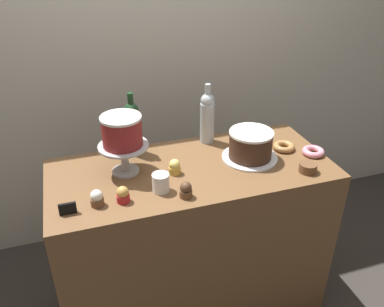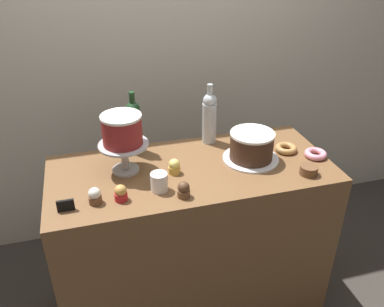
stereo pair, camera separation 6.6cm
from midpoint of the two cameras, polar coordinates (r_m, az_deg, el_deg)
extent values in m
plane|color=#38332D|center=(2.57, -0.79, -20.59)|extent=(12.00, 12.00, 0.00)
cube|color=beige|center=(2.59, -6.93, 14.27)|extent=(6.00, 0.05, 2.60)
cube|color=brown|center=(2.23, -0.87, -12.65)|extent=(1.37, 0.61, 0.96)
cylinder|color=#B2B2B7|center=(1.93, -10.40, -2.47)|extent=(0.13, 0.13, 0.01)
cylinder|color=#B2B2B7|center=(1.90, -10.59, -0.72)|extent=(0.04, 0.04, 0.12)
cylinder|color=#B2B2B7|center=(1.87, -10.77, 1.07)|extent=(0.23, 0.23, 0.01)
cylinder|color=maroon|center=(1.83, -10.98, 3.00)|extent=(0.18, 0.18, 0.13)
cylinder|color=white|center=(1.80, -11.19, 5.03)|extent=(0.19, 0.19, 0.01)
cylinder|color=white|center=(2.03, 7.28, -0.55)|extent=(0.28, 0.28, 0.01)
cylinder|color=#3D2619|center=(2.00, 7.40, 1.15)|extent=(0.21, 0.21, 0.13)
cylinder|color=white|center=(1.97, 7.53, 2.93)|extent=(0.22, 0.22, 0.01)
cylinder|color=#193D1E|center=(2.04, -9.32, 2.86)|extent=(0.08, 0.08, 0.22)
sphere|color=#193D1E|center=(1.99, -9.62, 6.13)|extent=(0.07, 0.07, 0.07)
cylinder|color=#193D1E|center=(1.97, -9.74, 7.48)|extent=(0.03, 0.03, 0.08)
cylinder|color=#B2BCC1|center=(2.13, 1.28, 4.39)|extent=(0.08, 0.08, 0.22)
sphere|color=#B2BCC1|center=(2.08, 1.32, 7.57)|extent=(0.07, 0.07, 0.07)
cylinder|color=#B2BCC1|center=(2.06, 1.33, 8.88)|extent=(0.03, 0.03, 0.08)
cylinder|color=red|center=(1.73, -10.87, -6.30)|extent=(0.06, 0.06, 0.03)
sphere|color=#CC9347|center=(1.71, -10.96, -5.45)|extent=(0.05, 0.05, 0.05)
cylinder|color=brown|center=(1.73, -1.98, -5.72)|extent=(0.06, 0.06, 0.03)
sphere|color=brown|center=(1.71, -2.00, -4.86)|extent=(0.05, 0.05, 0.05)
cylinder|color=brown|center=(1.73, -14.42, -6.70)|extent=(0.06, 0.06, 0.03)
sphere|color=white|center=(1.71, -14.54, -5.86)|extent=(0.05, 0.05, 0.05)
cylinder|color=gold|center=(1.89, -3.48, -2.40)|extent=(0.06, 0.06, 0.03)
sphere|color=#EFDB6B|center=(1.87, -3.51, -1.59)|extent=(0.05, 0.05, 0.05)
torus|color=#B27F47|center=(2.14, 12.10, 0.95)|extent=(0.11, 0.11, 0.03)
torus|color=pink|center=(2.13, 16.05, 0.26)|extent=(0.11, 0.11, 0.03)
cylinder|color=brown|center=(1.97, 15.21, -2.37)|extent=(0.08, 0.08, 0.01)
cylinder|color=brown|center=(1.97, 15.25, -2.10)|extent=(0.08, 0.08, 0.01)
cylinder|color=brown|center=(1.96, 15.29, -1.83)|extent=(0.08, 0.08, 0.01)
cylinder|color=brown|center=(1.96, 15.33, -1.55)|extent=(0.08, 0.08, 0.01)
cube|color=black|center=(1.71, -18.38, -7.48)|extent=(0.07, 0.01, 0.05)
cylinder|color=white|center=(1.76, -5.55, -4.17)|extent=(0.08, 0.08, 0.08)
camera|label=1|loc=(0.03, -91.00, -0.57)|focal=37.42mm
camera|label=2|loc=(0.03, 89.00, 0.57)|focal=37.42mm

